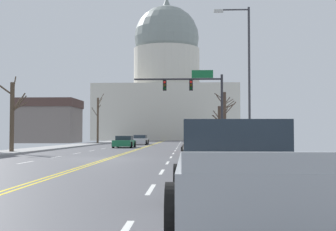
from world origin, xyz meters
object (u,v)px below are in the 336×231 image
(sedan_oncoming_01, at_px, (140,140))
(pedestrian_00, at_px, (284,140))
(pickup_truck_near_04, at_px, (236,174))
(sedan_near_03, at_px, (213,161))
(sedan_near_01, at_px, (198,147))
(signal_gantry, at_px, (197,93))
(bicycle_parked, at_px, (238,148))
(street_lamp_right, at_px, (245,68))
(pedestrian_01, at_px, (239,138))
(sedan_near_02, at_px, (202,152))
(sedan_oncoming_00, at_px, (124,142))
(sedan_near_00, at_px, (199,144))

(sedan_oncoming_01, xyz_separation_m, pedestrian_00, (10.79, -36.59, 0.49))
(pickup_truck_near_04, xyz_separation_m, pedestrian_00, (3.98, 14.53, 0.36))
(sedan_near_03, xyz_separation_m, pedestrian_00, (3.97, 8.36, 0.53))
(sedan_near_01, distance_m, sedan_near_03, 14.44)
(signal_gantry, relative_size, pedestrian_00, 4.60)
(sedan_near_01, relative_size, bicycle_parked, 2.38)
(street_lamp_right, height_order, pedestrian_01, street_lamp_right)
(pedestrian_00, bearing_deg, pickup_truck_near_04, -105.30)
(sedan_near_01, distance_m, sedan_near_02, 7.28)
(sedan_near_03, xyz_separation_m, sedan_oncoming_00, (-7.19, 32.34, -0.01))
(sedan_near_03, distance_m, pedestrian_01, 21.25)
(sedan_near_00, bearing_deg, sedan_oncoming_01, 106.79)
(street_lamp_right, distance_m, sedan_near_01, 5.65)
(sedan_near_02, height_order, pedestrian_01, pedestrian_01)
(sedan_near_02, bearing_deg, signal_gantry, 89.23)
(sedan_near_02, distance_m, sedan_oncoming_01, 38.39)
(sedan_near_03, relative_size, pickup_truck_near_04, 0.81)
(pickup_truck_near_04, bearing_deg, sedan_oncoming_00, 100.57)
(pedestrian_00, height_order, bicycle_parked, pedestrian_00)
(pickup_truck_near_04, distance_m, bicycle_parked, 21.01)
(sedan_oncoming_01, bearing_deg, pickup_truck_near_04, -82.40)
(sedan_near_01, height_order, pickup_truck_near_04, pickup_truck_near_04)
(street_lamp_right, bearing_deg, pickup_truck_near_04, -98.06)
(signal_gantry, height_order, sedan_near_02, signal_gantry)
(sedan_oncoming_01, height_order, pedestrian_01, pedestrian_01)
(bicycle_parked, bearing_deg, sedan_oncoming_00, 118.69)
(sedan_near_01, xyz_separation_m, sedan_oncoming_01, (-6.76, 30.52, 0.01))
(sedan_near_03, relative_size, sedan_oncoming_01, 1.03)
(sedan_near_01, distance_m, sedan_oncoming_00, 19.26)
(signal_gantry, height_order, street_lamp_right, street_lamp_right)
(street_lamp_right, xyz_separation_m, pedestrian_00, (1.25, -4.75, -4.23))
(signal_gantry, xyz_separation_m, bicycle_parked, (2.28, -11.15, -4.58))
(signal_gantry, relative_size, sedan_near_01, 1.88)
(sedan_near_03, height_order, pickup_truck_near_04, pickup_truck_near_04)
(street_lamp_right, distance_m, pedestrian_00, 6.48)
(sedan_oncoming_01, bearing_deg, sedan_near_02, -79.87)
(street_lamp_right, height_order, sedan_near_03, street_lamp_right)
(signal_gantry, height_order, sedan_oncoming_00, signal_gantry)
(signal_gantry, xyz_separation_m, sedan_near_01, (-0.25, -11.40, -4.47))
(pickup_truck_near_04, relative_size, pedestrian_01, 3.44)
(sedan_near_02, bearing_deg, pickup_truck_near_04, -89.72)
(sedan_oncoming_00, xyz_separation_m, pedestrian_01, (10.49, -11.35, 0.50))
(sedan_near_00, height_order, sedan_near_01, sedan_near_01)
(sedan_near_00, bearing_deg, bicycle_parked, -72.03)
(sedan_near_02, height_order, sedan_near_03, sedan_near_02)
(signal_gantry, bearing_deg, pickup_truck_near_04, -90.33)
(pickup_truck_near_04, height_order, sedan_oncoming_01, pickup_truck_near_04)
(sedan_oncoming_01, xyz_separation_m, bicycle_parked, (9.29, -30.27, -0.12))
(pedestrian_00, distance_m, pedestrian_01, 12.65)
(street_lamp_right, bearing_deg, pedestrian_00, -75.28)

